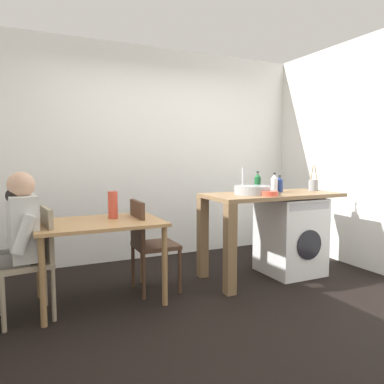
% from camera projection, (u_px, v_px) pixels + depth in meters
% --- Properties ---
extents(ground_plane, '(5.46, 5.46, 0.00)m').
position_uv_depth(ground_plane, '(212.00, 303.00, 3.31)').
color(ground_plane, black).
extents(wall_back, '(4.60, 0.10, 2.70)m').
position_uv_depth(wall_back, '(149.00, 154.00, 4.76)').
color(wall_back, white).
rests_on(wall_back, ground_plane).
extents(wall_counter_side, '(0.10, 3.80, 2.70)m').
position_uv_depth(wall_counter_side, '(383.00, 154.00, 4.08)').
color(wall_counter_side, white).
rests_on(wall_counter_side, ground_plane).
extents(dining_table, '(1.10, 0.76, 0.74)m').
position_uv_depth(dining_table, '(99.00, 232.00, 3.30)').
color(dining_table, tan).
rests_on(dining_table, ground_plane).
extents(chair_person_seat, '(0.45, 0.45, 0.90)m').
position_uv_depth(chair_person_seat, '(34.00, 256.00, 3.00)').
color(chair_person_seat, gray).
rests_on(chair_person_seat, ground_plane).
extents(chair_opposite, '(0.40, 0.40, 0.90)m').
position_uv_depth(chair_opposite, '(148.00, 240.00, 3.55)').
color(chair_opposite, '#4C3323').
rests_on(chair_opposite, ground_plane).
extents(seated_person, '(0.52, 0.53, 1.20)m').
position_uv_depth(seated_person, '(11.00, 239.00, 2.90)').
color(seated_person, '#595651').
rests_on(seated_person, ground_plane).
extents(kitchen_counter, '(1.50, 0.68, 0.92)m').
position_uv_depth(kitchen_counter, '(256.00, 209.00, 3.92)').
color(kitchen_counter, olive).
rests_on(kitchen_counter, ground_plane).
extents(washing_machine, '(0.60, 0.61, 0.86)m').
position_uv_depth(washing_machine, '(290.00, 235.00, 4.15)').
color(washing_machine, white).
rests_on(washing_machine, ground_plane).
extents(sink_basin, '(0.38, 0.38, 0.09)m').
position_uv_depth(sink_basin, '(252.00, 190.00, 3.88)').
color(sink_basin, '#9EA0A5').
rests_on(sink_basin, kitchen_counter).
extents(tap, '(0.02, 0.02, 0.28)m').
position_uv_depth(tap, '(243.00, 180.00, 4.03)').
color(tap, '#B2B2B7').
rests_on(tap, kitchen_counter).
extents(bottle_tall_green, '(0.07, 0.07, 0.23)m').
position_uv_depth(bottle_tall_green, '(258.00, 183.00, 4.17)').
color(bottle_tall_green, '#19592D').
rests_on(bottle_tall_green, kitchen_counter).
extents(bottle_squat_brown, '(0.08, 0.08, 0.22)m').
position_uv_depth(bottle_squat_brown, '(274.00, 184.00, 4.06)').
color(bottle_squat_brown, silver).
rests_on(bottle_squat_brown, kitchen_counter).
extents(bottle_clear_small, '(0.08, 0.08, 0.19)m').
position_uv_depth(bottle_clear_small, '(279.00, 185.00, 4.11)').
color(bottle_clear_small, navy).
rests_on(bottle_clear_small, kitchen_counter).
extents(mixing_bowl, '(0.18, 0.18, 0.05)m').
position_uv_depth(mixing_bowl, '(269.00, 193.00, 3.73)').
color(mixing_bowl, '#D84C38').
rests_on(mixing_bowl, kitchen_counter).
extents(utensil_crock, '(0.11, 0.11, 0.30)m').
position_uv_depth(utensil_crock, '(313.00, 185.00, 4.30)').
color(utensil_crock, gray).
rests_on(utensil_crock, kitchen_counter).
extents(vase, '(0.09, 0.09, 0.26)m').
position_uv_depth(vase, '(113.00, 205.00, 3.43)').
color(vase, '#D84C38').
rests_on(vase, dining_table).
extents(scissors, '(0.15, 0.06, 0.01)m').
position_uv_depth(scissors, '(274.00, 194.00, 3.88)').
color(scissors, '#B2B2B7').
rests_on(scissors, kitchen_counter).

